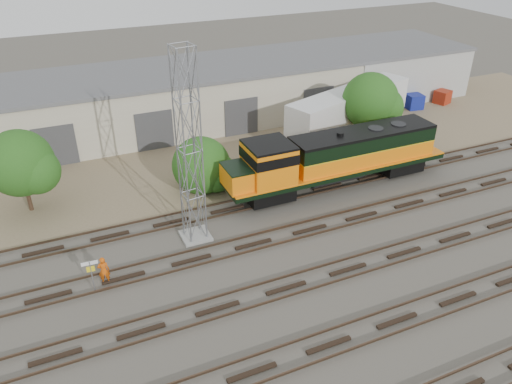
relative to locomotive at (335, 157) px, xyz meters
name	(u,v)px	position (x,y,z in m)	size (l,w,h in m)	color
ground	(321,243)	(-4.44, -6.00, -2.41)	(140.00, 140.00, 0.00)	#47423A
dirt_strip	(233,150)	(-4.44, 9.00, -2.40)	(80.00, 16.00, 0.02)	#726047
tracks	(348,269)	(-4.44, -9.00, -2.33)	(80.00, 20.40, 0.28)	black
warehouse	(203,93)	(-4.40, 16.98, 0.25)	(58.40, 10.40, 5.30)	#BBB49C
locomotive	(335,157)	(0.00, 0.00, 0.00)	(17.50, 3.07, 4.21)	black
signal_tower	(190,153)	(-11.46, -2.23, 3.47)	(1.78, 1.78, 12.07)	gray
sign_post	(91,271)	(-18.08, -5.00, -0.93)	(0.86, 0.09, 2.11)	gray
worker	(104,270)	(-17.42, -4.44, -1.55)	(0.63, 0.41, 1.72)	#D1510B
semi_trailer	(352,107)	(6.61, 7.81, 0.30)	(14.15, 7.28, 4.31)	silver
dumpster_blue	(414,102)	(16.57, 11.04, -1.66)	(1.60, 1.50, 1.50)	navy
dumpster_red	(442,97)	(20.41, 11.10, -1.71)	(1.50, 1.40, 1.40)	maroon
tree_west	(24,165)	(-20.62, 5.37, 1.09)	(4.70, 4.48, 5.86)	#382619
tree_mid	(205,167)	(-8.79, 3.54, -0.63)	(4.49, 4.27, 4.27)	#382619
tree_east	(374,102)	(6.94, 5.24, 1.51)	(5.00, 4.76, 6.43)	#382619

